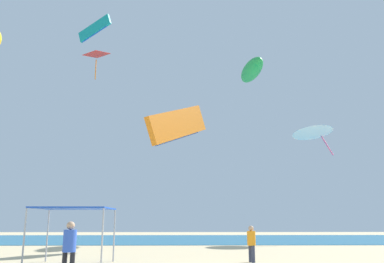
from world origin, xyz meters
TOP-DOWN VIEW (x-y plane):
  - ocean_strip at (0.00, 27.85)m, footprint 110.00×22.57m
  - canopy_tent at (-6.36, 2.80)m, footprint 3.19×2.85m
  - person_near_tent at (-5.32, -1.42)m, footprint 0.45×0.43m
  - person_leftmost at (1.57, 3.64)m, footprint 0.39×0.42m
  - kite_parafoil_orange at (-2.02, 12.68)m, footprint 4.36×5.69m
  - kite_inflatable_green at (5.81, 25.63)m, footprint 2.56×6.32m
  - kite_diamond_red at (-9.08, 16.76)m, footprint 2.35×2.34m
  - kite_parafoil_teal at (-12.05, 27.64)m, footprint 4.27×2.44m
  - kite_delta_white at (10.48, 21.06)m, footprint 4.94×4.97m

SIDE VIEW (x-z plane):
  - ocean_strip at x=0.00m, z-range 0.00..0.03m
  - person_leftmost at x=1.57m, z-range 0.14..1.76m
  - person_near_tent at x=-5.32m, z-range 0.16..1.97m
  - canopy_tent at x=-6.36m, z-range 1.08..3.49m
  - kite_parafoil_orange at x=-2.02m, z-range 6.56..10.67m
  - kite_delta_white at x=10.48m, z-range 8.67..11.80m
  - kite_diamond_red at x=-9.08m, z-range 14.43..16.90m
  - kite_inflatable_green at x=5.81m, z-range 16.82..19.09m
  - kite_parafoil_teal at x=-12.05m, z-range 22.31..25.14m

